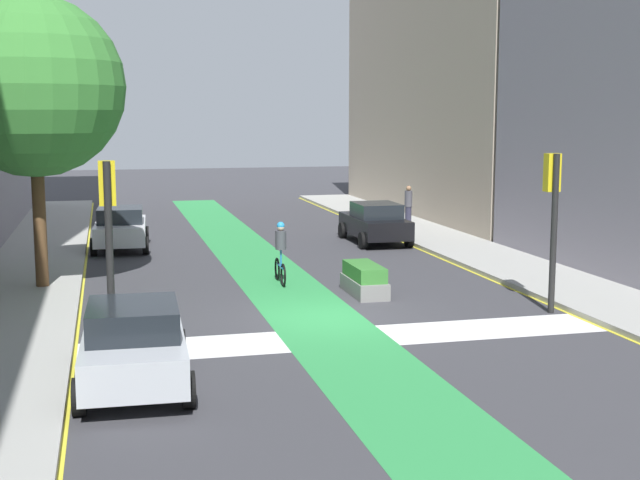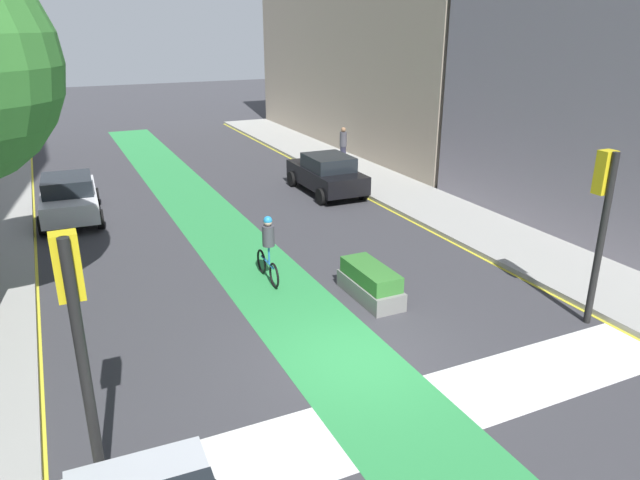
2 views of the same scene
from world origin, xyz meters
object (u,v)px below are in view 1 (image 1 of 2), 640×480
at_px(cyclist_in_lane, 281,251).
at_px(car_white_left_far, 121,228).
at_px(car_silver_left_near, 134,344).
at_px(street_tree_near, 33,87).
at_px(traffic_signal_near_left, 108,217).
at_px(median_planter, 364,280).
at_px(car_black_right_far, 375,222).
at_px(pedestrian_sidewalk_right_a, 408,205).
at_px(traffic_signal_near_right, 553,201).

bearing_deg(cyclist_in_lane, car_white_left_far, 119.17).
distance_m(car_silver_left_near, street_tree_near, 10.86).
height_order(traffic_signal_near_left, median_planter, traffic_signal_near_left).
distance_m(car_silver_left_near, cyclist_in_lane, 9.92).
height_order(car_black_right_far, median_planter, car_black_right_far).
xyz_separation_m(car_silver_left_near, street_tree_near, (-2.23, 9.44, 4.90)).
relative_size(cyclist_in_lane, pedestrian_sidewalk_right_a, 1.09).
relative_size(traffic_signal_near_right, car_white_left_far, 0.93).
bearing_deg(street_tree_near, car_black_right_far, 28.78).
height_order(traffic_signal_near_right, median_planter, traffic_signal_near_right).
bearing_deg(car_silver_left_near, pedestrian_sidewalk_right_a, 57.98).
relative_size(street_tree_near, median_planter, 3.86).
bearing_deg(median_planter, traffic_signal_near_left, -151.16).
bearing_deg(street_tree_near, pedestrian_sidewalk_right_a, 35.59).
relative_size(cyclist_in_lane, median_planter, 0.89).
bearing_deg(traffic_signal_near_right, car_white_left_far, 128.16).
distance_m(traffic_signal_near_right, car_black_right_far, 12.53).
bearing_deg(pedestrian_sidewalk_right_a, traffic_signal_near_right, -97.31).
height_order(traffic_signal_near_right, car_white_left_far, traffic_signal_near_right).
distance_m(car_white_left_far, cyclist_in_lane, 9.12).
height_order(car_black_right_far, car_white_left_far, same).
distance_m(traffic_signal_near_right, cyclist_in_lane, 8.05).
bearing_deg(car_white_left_far, car_black_right_far, -4.72).
height_order(traffic_signal_near_left, street_tree_near, street_tree_near).
bearing_deg(car_white_left_far, cyclist_in_lane, -60.83).
relative_size(traffic_signal_near_left, car_white_left_far, 0.93).
height_order(street_tree_near, median_planter, street_tree_near).
xyz_separation_m(traffic_signal_near_left, car_black_right_far, (10.07, 12.97, -2.00)).
bearing_deg(median_planter, car_white_left_far, 122.61).
height_order(pedestrian_sidewalk_right_a, median_planter, pedestrian_sidewalk_right_a).
bearing_deg(traffic_signal_near_right, street_tree_near, 155.36).
xyz_separation_m(traffic_signal_near_right, car_silver_left_near, (-10.40, -3.64, -2.01)).
xyz_separation_m(cyclist_in_lane, street_tree_near, (-6.75, 0.61, 4.73)).
bearing_deg(car_black_right_far, traffic_signal_near_right, -86.75).
height_order(car_white_left_far, pedestrian_sidewalk_right_a, pedestrian_sidewalk_right_a).
relative_size(car_black_right_far, car_white_left_far, 0.98).
bearing_deg(pedestrian_sidewalk_right_a, cyclist_in_lane, -125.58).
relative_size(cyclist_in_lane, street_tree_near, 0.23).
distance_m(traffic_signal_near_right, traffic_signal_near_left, 10.79).
relative_size(traffic_signal_near_left, median_planter, 1.91).
distance_m(traffic_signal_near_right, pedestrian_sidewalk_right_a, 16.57).
distance_m(car_white_left_far, car_silver_left_near, 16.78).
bearing_deg(car_silver_left_near, traffic_signal_near_right, 19.30).
bearing_deg(traffic_signal_near_right, cyclist_in_lane, 138.62).
bearing_deg(street_tree_near, cyclist_in_lane, -5.16).
xyz_separation_m(traffic_signal_near_right, car_white_left_far, (-10.32, 13.14, -2.01)).
xyz_separation_m(car_black_right_far, car_white_left_far, (-9.62, 0.79, 0.00)).
height_order(traffic_signal_near_left, car_silver_left_near, traffic_signal_near_left).
xyz_separation_m(car_silver_left_near, pedestrian_sidewalk_right_a, (12.50, 19.98, 0.22)).
xyz_separation_m(traffic_signal_near_right, cyclist_in_lane, (-5.88, 5.18, -1.84)).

